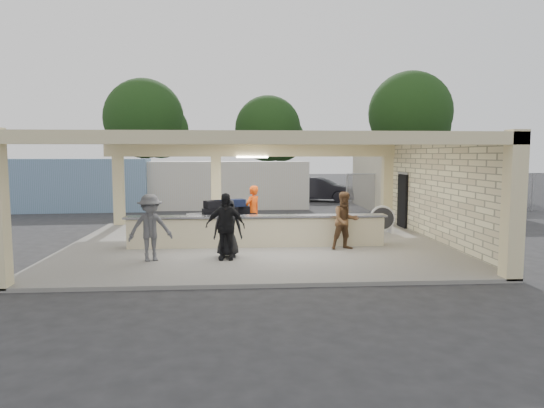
{
  "coord_description": "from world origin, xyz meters",
  "views": [
    {
      "loc": [
        -0.6,
        -15.57,
        2.97
      ],
      "look_at": [
        0.57,
        1.0,
        1.28
      ],
      "focal_mm": 32.0,
      "sensor_mm": 36.0,
      "label": 1
    }
  ],
  "objects": [
    {
      "name": "tree_right",
      "position": [
        14.32,
        25.16,
        6.21
      ],
      "size": [
        7.2,
        7.0,
        10.0
      ],
      "color": "#382619",
      "rests_on": "ground"
    },
    {
      "name": "passenger_b",
      "position": [
        -0.95,
        -2.37,
        1.02
      ],
      "size": [
        1.09,
        0.44,
        1.84
      ],
      "primitive_type": "imported",
      "rotation": [
        0.0,
        0.0,
        -0.04
      ],
      "color": "black",
      "rests_on": "pavilion"
    },
    {
      "name": "drum_fan",
      "position": [
        4.73,
        1.85,
        0.64
      ],
      "size": [
        0.95,
        0.52,
        1.0
      ],
      "rotation": [
        0.0,
        0.0,
        -0.24
      ],
      "color": "silver",
      "rests_on": "pavilion"
    },
    {
      "name": "fence",
      "position": [
        11.0,
        9.0,
        1.05
      ],
      "size": [
        12.06,
        0.06,
        2.03
      ],
      "color": "gray",
      "rests_on": "ground"
    },
    {
      "name": "passenger_d",
      "position": [
        -0.89,
        -2.03,
        0.93
      ],
      "size": [
        0.82,
        0.37,
        1.65
      ],
      "primitive_type": "imported",
      "rotation": [
        0.0,
        0.0,
        0.05
      ],
      "color": "black",
      "rests_on": "pavilion"
    },
    {
      "name": "car_dark",
      "position": [
        4.69,
        15.17,
        0.76
      ],
      "size": [
        4.85,
        3.18,
        1.53
      ],
      "primitive_type": "imported",
      "rotation": [
        0.0,
        0.0,
        1.2
      ],
      "color": "black",
      "rests_on": "ground"
    },
    {
      "name": "ground",
      "position": [
        0.0,
        0.0,
        0.0
      ],
      "size": [
        120.0,
        120.0,
        0.0
      ],
      "primitive_type": "plane",
      "color": "#242426",
      "rests_on": "ground"
    },
    {
      "name": "container_white",
      "position": [
        -2.76,
        11.51,
        1.3
      ],
      "size": [
        12.08,
        2.65,
        2.61
      ],
      "primitive_type": "cube",
      "rotation": [
        0.0,
        0.0,
        0.02
      ],
      "color": "beige",
      "rests_on": "ground"
    },
    {
      "name": "luggage_cart",
      "position": [
        -1.04,
        0.51,
        0.87
      ],
      "size": [
        2.7,
        2.12,
        1.38
      ],
      "rotation": [
        0.0,
        0.0,
        0.31
      ],
      "color": "silver",
      "rests_on": "pavilion"
    },
    {
      "name": "tree_mid",
      "position": [
        2.32,
        26.16,
        4.96
      ],
      "size": [
        6.0,
        5.6,
        8.0
      ],
      "color": "#382619",
      "rests_on": "ground"
    },
    {
      "name": "car_white_b",
      "position": [
        11.6,
        12.61,
        0.73
      ],
      "size": [
        4.68,
        1.92,
        1.45
      ],
      "primitive_type": "imported",
      "rotation": [
        0.0,
        0.0,
        1.62
      ],
      "color": "silver",
      "rests_on": "ground"
    },
    {
      "name": "passenger_c",
      "position": [
        -2.97,
        -2.42,
        1.01
      ],
      "size": [
        1.24,
        0.79,
        1.82
      ],
      "primitive_type": "imported",
      "rotation": [
        0.0,
        0.0,
        0.35
      ],
      "color": "#4D4E53",
      "rests_on": "pavilion"
    },
    {
      "name": "car_white_a",
      "position": [
        9.41,
        13.49,
        0.68
      ],
      "size": [
        5.05,
        2.9,
        1.37
      ],
      "primitive_type": "imported",
      "rotation": [
        0.0,
        0.0,
        1.43
      ],
      "color": "silver",
      "rests_on": "ground"
    },
    {
      "name": "passenger_a",
      "position": [
        2.65,
        -1.2,
        0.98
      ],
      "size": [
        0.91,
        0.53,
        1.76
      ],
      "primitive_type": "imported",
      "rotation": [
        0.0,
        0.0,
        0.18
      ],
      "color": "brown",
      "rests_on": "pavilion"
    },
    {
      "name": "tree_left",
      "position": [
        -7.68,
        24.16,
        5.59
      ],
      "size": [
        6.6,
        6.3,
        9.0
      ],
      "color": "#382619",
      "rests_on": "ground"
    },
    {
      "name": "container_blue",
      "position": [
        -10.73,
        10.77,
        1.38
      ],
      "size": [
        10.77,
        3.19,
        2.77
      ],
      "primitive_type": "cube",
      "rotation": [
        0.0,
        0.0,
        0.06
      ],
      "color": "#708AB3",
      "rests_on": "ground"
    },
    {
      "name": "adjacent_building",
      "position": [
        9.5,
        10.0,
        1.6
      ],
      "size": [
        6.0,
        8.0,
        3.2
      ],
      "primitive_type": "cube",
      "color": "beige",
      "rests_on": "ground"
    },
    {
      "name": "baggage_counter",
      "position": [
        0.0,
        -0.5,
        0.59
      ],
      "size": [
        8.2,
        0.58,
        0.98
      ],
      "color": "beige",
      "rests_on": "pavilion"
    },
    {
      "name": "pavilion",
      "position": [
        0.21,
        0.66,
        1.35
      ],
      "size": [
        12.01,
        10.0,
        3.55
      ],
      "color": "slate",
      "rests_on": "ground"
    },
    {
      "name": "baggage_handler",
      "position": [
        -0.09,
        1.16,
        1.01
      ],
      "size": [
        0.72,
        0.73,
        1.81
      ],
      "primitive_type": "imported",
      "rotation": [
        0.0,
        0.0,
        3.95
      ],
      "color": "#DA420B",
      "rests_on": "pavilion"
    }
  ]
}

